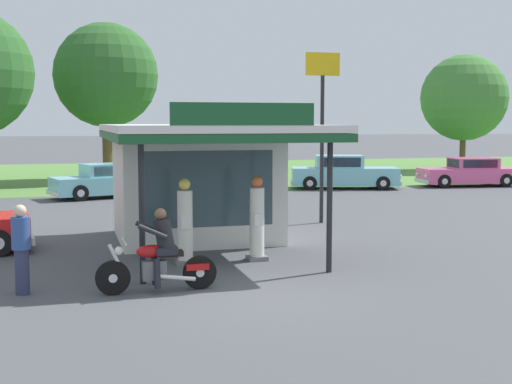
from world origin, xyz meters
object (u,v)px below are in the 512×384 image
at_px(motorcycle_with_rider, 159,257).
at_px(parked_car_second_row_spare, 343,173).
at_px(bystander_leaning_by_kiosk, 21,247).
at_px(gas_pump_nearside, 185,225).
at_px(parked_car_back_row_centre_left, 114,182).
at_px(gas_pump_offside, 257,222).
at_px(roadside_pole_sign, 322,109).
at_px(parked_car_back_row_centre, 469,173).

bearing_deg(motorcycle_with_rider, parked_car_second_row_spare, 57.82).
xyz_separation_m(motorcycle_with_rider, bystander_leaning_by_kiosk, (-2.45, 0.49, 0.23)).
bearing_deg(gas_pump_nearside, parked_car_back_row_centre_left, 92.31).
xyz_separation_m(parked_car_back_row_centre_left, bystander_leaning_by_kiosk, (-2.77, -16.35, 0.23)).
distance_m(gas_pump_offside, motorcycle_with_rider, 3.50).
xyz_separation_m(gas_pump_nearside, roadside_pole_sign, (5.20, 5.09, 2.70)).
bearing_deg(gas_pump_offside, parked_car_second_row_spare, 60.78).
height_order(parked_car_back_row_centre_left, roadside_pole_sign, roadside_pole_sign).
relative_size(gas_pump_nearside, parked_car_back_row_centre_left, 0.34).
xyz_separation_m(motorcycle_with_rider, parked_car_back_row_centre_left, (0.31, 16.84, 0.00)).
relative_size(gas_pump_offside, parked_car_back_row_centre_left, 0.34).
bearing_deg(gas_pump_nearside, parked_car_back_row_centre, 41.53).
xyz_separation_m(motorcycle_with_rider, parked_car_second_row_spare, (11.13, 17.69, 0.07)).
bearing_deg(parked_car_second_row_spare, roadside_pole_sign, -116.23).
relative_size(parked_car_back_row_centre, bystander_leaning_by_kiosk, 3.02).
distance_m(gas_pump_offside, bystander_leaning_by_kiosk, 5.36).
xyz_separation_m(parked_car_second_row_spare, roadside_pole_sign, (-5.04, -10.23, 2.85)).
xyz_separation_m(gas_pump_offside, parked_car_back_row_centre_left, (-2.25, 14.47, -0.23)).
xyz_separation_m(parked_car_back_row_centre, bystander_leaning_by_kiosk, (-20.05, -16.68, 0.23)).
bearing_deg(motorcycle_with_rider, parked_car_back_row_centre, 44.29).
relative_size(parked_car_back_row_centre, roadside_pole_sign, 0.95).
distance_m(motorcycle_with_rider, roadside_pole_sign, 10.07).
bearing_deg(gas_pump_nearside, bystander_leaning_by_kiosk, -150.69).
distance_m(parked_car_second_row_spare, bystander_leaning_by_kiosk, 21.92).
relative_size(gas_pump_offside, roadside_pole_sign, 0.37).
relative_size(gas_pump_offside, parked_car_second_row_spare, 0.36).
bearing_deg(gas_pump_nearside, roadside_pole_sign, 44.42).
bearing_deg(parked_car_back_row_centre, motorcycle_with_rider, -135.71).
relative_size(parked_car_back_row_centre_left, parked_car_second_row_spare, 1.04).
distance_m(parked_car_back_row_centre_left, roadside_pole_sign, 11.39).
height_order(parked_car_back_row_centre_left, bystander_leaning_by_kiosk, bystander_leaning_by_kiosk).
bearing_deg(roadside_pole_sign, parked_car_back_row_centre_left, 121.66).
distance_m(bystander_leaning_by_kiosk, roadside_pole_sign, 11.36).
xyz_separation_m(gas_pump_nearside, parked_car_back_row_centre, (16.70, 14.79, -0.22)).
distance_m(parked_car_second_row_spare, roadside_pole_sign, 11.75).
height_order(gas_pump_nearside, motorcycle_with_rider, gas_pump_nearside).
bearing_deg(parked_car_back_row_centre, parked_car_back_row_centre_left, -178.92).
bearing_deg(bystander_leaning_by_kiosk, roadside_pole_sign, 39.21).
xyz_separation_m(gas_pump_nearside, parked_car_second_row_spare, (10.23, 15.32, -0.15)).
height_order(gas_pump_nearside, parked_car_second_row_spare, gas_pump_nearside).
bearing_deg(bystander_leaning_by_kiosk, gas_pump_offside, 20.56).
distance_m(gas_pump_nearside, parked_car_back_row_centre_left, 14.48).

